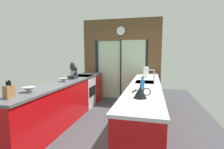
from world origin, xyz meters
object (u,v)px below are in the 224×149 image
at_px(mixing_bowl_far, 64,80).
at_px(knife_block, 9,91).
at_px(soap_bottle_far, 146,72).
at_px(paper_towel_roll, 146,73).
at_px(stand_mixer, 73,72).
at_px(oven_range, 83,91).
at_px(soap_bottle_near, 142,85).
at_px(mixing_bowl_near, 29,89).
at_px(kettle, 140,92).

xyz_separation_m(mixing_bowl_far, knife_block, (0.00, -1.47, 0.05)).
relative_size(knife_block, soap_bottle_far, 0.93).
relative_size(knife_block, paper_towel_roll, 0.82).
height_order(stand_mixer, soap_bottle_far, stand_mixer).
height_order(oven_range, knife_block, knife_block).
bearing_deg(oven_range, soap_bottle_near, -41.56).
height_order(soap_bottle_near, soap_bottle_far, soap_bottle_far).
bearing_deg(soap_bottle_far, mixing_bowl_far, -142.81).
height_order(mixing_bowl_near, kettle, kettle).
distance_m(soap_bottle_far, paper_towel_roll, 0.36).
bearing_deg(knife_block, soap_bottle_near, 28.42).
bearing_deg(oven_range, kettle, -49.71).
xyz_separation_m(stand_mixer, kettle, (1.78, -1.49, -0.07)).
bearing_deg(soap_bottle_far, stand_mixer, -153.25).
height_order(mixing_bowl_far, stand_mixer, stand_mixer).
height_order(kettle, soap_bottle_near, soap_bottle_near).
distance_m(oven_range, knife_block, 2.62).
bearing_deg(kettle, knife_block, -166.31).
relative_size(oven_range, mixing_bowl_near, 4.33).
bearing_deg(paper_towel_roll, knife_block, -125.87).
bearing_deg(mixing_bowl_far, kettle, -30.24).
height_order(knife_block, stand_mixer, stand_mixer).
distance_m(mixing_bowl_far, knife_block, 1.47).
distance_m(mixing_bowl_far, stand_mixer, 0.47).
distance_m(stand_mixer, soap_bottle_far, 1.99).
relative_size(mixing_bowl_far, soap_bottle_far, 0.72).
height_order(oven_range, paper_towel_roll, paper_towel_roll).
height_order(mixing_bowl_near, soap_bottle_far, soap_bottle_far).
height_order(mixing_bowl_near, soap_bottle_near, soap_bottle_near).
height_order(soap_bottle_near, paper_towel_roll, paper_towel_roll).
xyz_separation_m(oven_range, mixing_bowl_far, (0.02, -1.09, 0.51)).
relative_size(stand_mixer, soap_bottle_far, 1.52).
distance_m(mixing_bowl_near, kettle, 1.78).
bearing_deg(knife_block, paper_towel_roll, 54.13).
relative_size(mixing_bowl_near, kettle, 0.79).
xyz_separation_m(kettle, paper_towel_roll, (-0.00, 2.03, 0.05)).
xyz_separation_m(oven_range, paper_towel_roll, (1.80, -0.10, 0.61)).
bearing_deg(knife_block, mixing_bowl_near, 90.01).
relative_size(oven_range, knife_block, 3.59).
bearing_deg(mixing_bowl_near, soap_bottle_far, 53.92).
height_order(oven_range, stand_mixer, stand_mixer).
bearing_deg(paper_towel_roll, soap_bottle_far, 90.00).
height_order(stand_mixer, kettle, stand_mixer).
xyz_separation_m(mixing_bowl_far, paper_towel_roll, (1.78, 0.99, 0.10)).
relative_size(soap_bottle_far, paper_towel_roll, 0.88).
height_order(oven_range, mixing_bowl_near, mixing_bowl_near).
bearing_deg(mixing_bowl_near, knife_block, -89.99).
distance_m(oven_range, kettle, 2.84).
relative_size(kettle, soap_bottle_far, 0.98).
xyz_separation_m(mixing_bowl_near, kettle, (1.78, 0.05, 0.04)).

